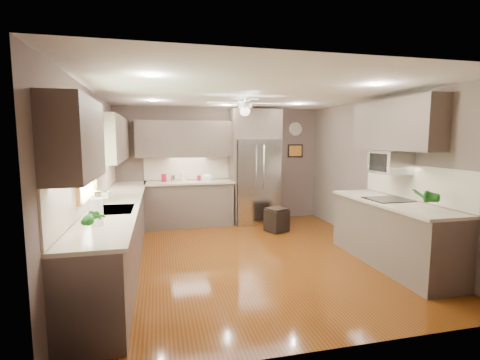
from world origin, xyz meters
name	(u,v)px	position (x,y,z in m)	size (l,w,h in m)	color
floor	(249,256)	(0.00, 0.00, 0.00)	(5.00, 5.00, 0.00)	#4E230A
ceiling	(250,93)	(0.00, 0.00, 2.50)	(5.00, 5.00, 0.00)	white
wall_back	(221,165)	(0.00, 2.50, 1.25)	(4.50, 4.50, 0.00)	brown
wall_front	(327,209)	(0.00, -2.50, 1.25)	(4.50, 4.50, 0.00)	brown
wall_left	(92,181)	(-2.25, 0.00, 1.25)	(5.00, 5.00, 0.00)	brown
wall_right	(380,174)	(2.25, 0.00, 1.25)	(5.00, 5.00, 0.00)	brown
canister_a	(164,178)	(-1.24, 2.24, 1.02)	(0.11, 0.11, 0.18)	maroon
canister_b	(173,178)	(-1.06, 2.19, 1.01)	(0.09, 0.09, 0.14)	silver
canister_c	(183,177)	(-0.85, 2.19, 1.03)	(0.12, 0.12, 0.19)	beige
canister_d	(199,178)	(-0.52, 2.23, 1.00)	(0.08, 0.08, 0.11)	maroon
soap_bottle	(106,195)	(-2.07, 0.05, 1.04)	(0.09, 0.10, 0.21)	white
potted_plant_left	(94,218)	(-1.94, -1.72, 1.10)	(0.17, 0.12, 0.33)	#1C621C
potted_plant_right	(425,196)	(1.90, -1.43, 1.11)	(0.19, 0.15, 0.35)	#1C621C
bowl	(207,179)	(-0.34, 2.21, 0.97)	(0.23, 0.23, 0.06)	beige
left_run	(118,231)	(-1.95, 0.15, 0.48)	(0.65, 4.70, 1.45)	brown
back_run	(190,203)	(-0.72, 2.20, 0.48)	(1.85, 0.65, 1.45)	brown
uppers	(195,136)	(-0.74, 0.71, 1.87)	(4.50, 4.70, 0.95)	brown
window	(85,162)	(-2.22, -0.50, 1.55)	(0.05, 1.12, 0.92)	#BFF2B2
sink	(113,212)	(-1.93, -0.50, 0.91)	(0.50, 0.70, 0.32)	silver
refrigerator	(255,168)	(0.70, 2.16, 1.19)	(1.06, 0.75, 2.45)	silver
right_run	(392,232)	(1.93, -0.80, 0.48)	(0.70, 2.20, 1.45)	brown
microwave	(390,162)	(2.03, -0.55, 1.48)	(0.43, 0.55, 0.34)	silver
ceiling_fan	(245,106)	(0.00, 0.30, 2.33)	(1.18, 1.18, 0.32)	white
recessed_lights	(241,97)	(-0.04, 0.40, 2.49)	(2.84, 3.14, 0.01)	white
wall_clock	(296,129)	(1.75, 2.48, 2.05)	(0.30, 0.03, 0.30)	white
framed_print	(295,151)	(1.75, 2.48, 1.55)	(0.36, 0.03, 0.30)	black
stool	(277,220)	(0.90, 1.29, 0.24)	(0.49, 0.49, 0.46)	black
paper_towel	(97,212)	(-1.98, -1.35, 1.08)	(0.12, 0.12, 0.31)	white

